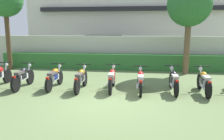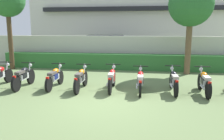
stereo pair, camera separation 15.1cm
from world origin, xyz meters
The scene contains 14 objects.
ground centered at (0.00, 0.00, 0.00)m, with size 60.00×60.00×0.00m, color #607547.
building centered at (0.00, 16.72, 3.85)m, with size 19.07×6.50×7.69m.
compound_wall centered at (0.00, 6.99, 0.96)m, with size 18.12×0.30×1.93m, color beige.
hedge_row centered at (0.00, 6.29, 0.45)m, with size 14.50×0.70×0.91m, color #337033.
parked_car centered at (-1.57, 10.35, 0.94)m, with size 4.69×2.51×1.89m.
tree_near_inspector centered at (-6.50, 5.42, 3.93)m, with size 1.98×1.98×4.99m.
tree_far_side centered at (3.50, 5.39, 3.53)m, with size 2.24×2.24×4.70m.
motorcycle_in_row_2 centered at (-3.58, 1.51, 0.46)m, with size 0.60×1.91×0.98m.
motorcycle_in_row_3 centered at (-2.31, 1.65, 0.44)m, with size 0.60×1.87×0.95m.
motorcycle_in_row_4 centered at (-1.17, 1.51, 0.45)m, with size 0.60×1.88×0.96m.
motorcycle_in_row_5 centered at (0.03, 1.66, 0.45)m, with size 0.60×1.90×0.97m.
motorcycle_in_row_6 centered at (1.14, 1.51, 0.44)m, with size 0.60×1.82×0.95m.
motorcycle_in_row_7 centered at (2.38, 1.68, 0.45)m, with size 0.60×1.87×0.96m.
motorcycle_in_row_8 centered at (3.46, 1.61, 0.45)m, with size 0.60×1.89×0.97m.
Camera 2 is at (1.29, -6.91, 2.39)m, focal length 36.50 mm.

